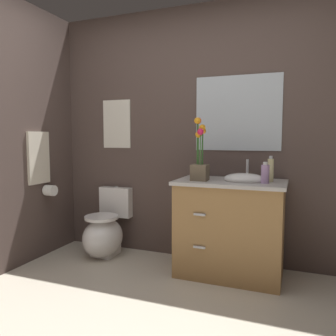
# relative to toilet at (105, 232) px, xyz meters

# --- Properties ---
(wall_back) EXTENTS (4.58, 0.05, 2.50)m
(wall_back) POSITION_rel_toilet_xyz_m (1.08, 0.30, 1.01)
(wall_back) COLOR #4C3D38
(wall_back) RESTS_ON ground_plane
(toilet) EXTENTS (0.38, 0.59, 0.69)m
(toilet) POSITION_rel_toilet_xyz_m (0.00, 0.00, 0.00)
(toilet) COLOR white
(toilet) RESTS_ON ground_plane
(vanity_cabinet) EXTENTS (0.94, 0.56, 1.03)m
(vanity_cabinet) POSITION_rel_toilet_xyz_m (1.30, -0.03, 0.19)
(vanity_cabinet) COLOR #9E7242
(vanity_cabinet) RESTS_ON ground_plane
(flower_vase) EXTENTS (0.14, 0.14, 0.55)m
(flower_vase) POSITION_rel_toilet_xyz_m (1.04, -0.11, 0.79)
(flower_vase) COLOR brown
(flower_vase) RESTS_ON vanity_cabinet
(soap_bottle) EXTENTS (0.07, 0.07, 0.18)m
(soap_bottle) POSITION_rel_toilet_xyz_m (1.59, -0.09, 0.68)
(soap_bottle) COLOR #B28CBF
(soap_bottle) RESTS_ON vanity_cabinet
(lotion_bottle) EXTENTS (0.05, 0.05, 0.22)m
(lotion_bottle) POSITION_rel_toilet_xyz_m (1.62, 0.03, 0.71)
(lotion_bottle) COLOR beige
(lotion_bottle) RESTS_ON vanity_cabinet
(wall_poster) EXTENTS (0.33, 0.01, 0.51)m
(wall_poster) POSITION_rel_toilet_xyz_m (0.00, 0.27, 1.12)
(wall_poster) COLOR silver
(wall_mirror) EXTENTS (0.80, 0.01, 0.70)m
(wall_mirror) POSITION_rel_toilet_xyz_m (1.30, 0.27, 1.21)
(wall_mirror) COLOR #B2BCC6
(hanging_towel) EXTENTS (0.03, 0.28, 0.52)m
(hanging_towel) POSITION_rel_toilet_xyz_m (-0.58, -0.28, 0.78)
(hanging_towel) COLOR beige
(toilet_paper_roll) EXTENTS (0.11, 0.11, 0.11)m
(toilet_paper_roll) POSITION_rel_toilet_xyz_m (-0.52, -0.20, 0.44)
(toilet_paper_roll) COLOR white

